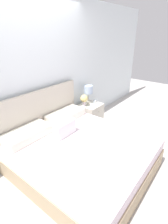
# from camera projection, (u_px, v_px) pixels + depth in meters

# --- Properties ---
(ground_plane) EXTENTS (12.00, 12.00, 0.00)m
(ground_plane) POSITION_uv_depth(u_px,v_px,m) (42.00, 145.00, 3.39)
(ground_plane) COLOR #BCB7B2
(wall_back) EXTENTS (8.00, 0.06, 2.60)m
(wall_back) POSITION_uv_depth(u_px,v_px,m) (32.00, 79.00, 2.88)
(wall_back) COLOR white
(wall_back) RESTS_ON ground_plane
(bed) EXTENTS (1.81, 1.98, 1.11)m
(bed) POSITION_uv_depth(u_px,v_px,m) (78.00, 152.00, 2.77)
(bed) COLOR tan
(bed) RESTS_ON ground_plane
(nightstand) EXTENTS (0.48, 0.46, 0.51)m
(nightstand) POSITION_uv_depth(u_px,v_px,m) (90.00, 115.00, 4.04)
(nightstand) COLOR silver
(nightstand) RESTS_ON ground_plane
(table_lamp) EXTENTS (0.19, 0.19, 0.41)m
(table_lamp) POSITION_uv_depth(u_px,v_px,m) (88.00, 91.00, 3.89)
(table_lamp) COLOR beige
(table_lamp) RESTS_ON nightstand
(flower_vase) EXTENTS (0.16, 0.16, 0.26)m
(flower_vase) POSITION_uv_depth(u_px,v_px,m) (84.00, 99.00, 3.79)
(flower_vase) COLOR silver
(flower_vase) RESTS_ON nightstand
(alarm_clock) EXTENTS (0.08, 0.04, 0.07)m
(alarm_clock) POSITION_uv_depth(u_px,v_px,m) (95.00, 101.00, 4.01)
(alarm_clock) COLOR silver
(alarm_clock) RESTS_ON nightstand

